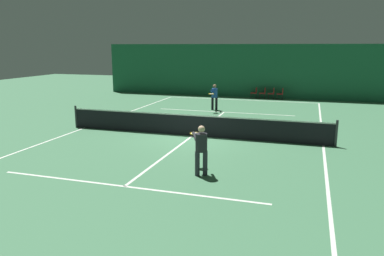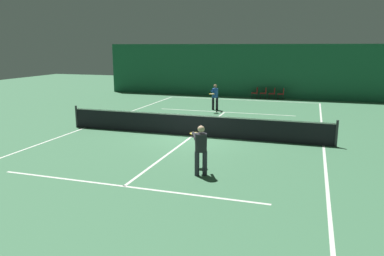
% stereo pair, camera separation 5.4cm
% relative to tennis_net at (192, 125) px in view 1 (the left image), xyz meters
% --- Properties ---
extents(ground_plane, '(60.00, 60.00, 0.00)m').
position_rel_tennis_net_xyz_m(ground_plane, '(0.00, 0.00, -0.51)').
color(ground_plane, '#3D704C').
extents(backdrop_curtain, '(23.00, 0.12, 4.05)m').
position_rel_tennis_net_xyz_m(backdrop_curtain, '(0.00, 13.58, 1.51)').
color(backdrop_curtain, '#1E5B3D').
rests_on(backdrop_curtain, ground).
extents(court_line_baseline_far, '(11.00, 0.10, 0.00)m').
position_rel_tennis_net_xyz_m(court_line_baseline_far, '(0.00, 11.90, -0.51)').
color(court_line_baseline_far, silver).
rests_on(court_line_baseline_far, ground).
extents(court_line_service_far, '(8.25, 0.10, 0.00)m').
position_rel_tennis_net_xyz_m(court_line_service_far, '(0.00, 6.40, -0.51)').
color(court_line_service_far, silver).
rests_on(court_line_service_far, ground).
extents(court_line_service_near, '(8.25, 0.10, 0.00)m').
position_rel_tennis_net_xyz_m(court_line_service_near, '(0.00, -6.40, -0.51)').
color(court_line_service_near, silver).
rests_on(court_line_service_near, ground).
extents(court_line_sideline_left, '(0.10, 23.80, 0.00)m').
position_rel_tennis_net_xyz_m(court_line_sideline_left, '(-5.50, 0.00, -0.51)').
color(court_line_sideline_left, silver).
rests_on(court_line_sideline_left, ground).
extents(court_line_sideline_right, '(0.10, 23.80, 0.00)m').
position_rel_tennis_net_xyz_m(court_line_sideline_right, '(5.50, 0.00, -0.51)').
color(court_line_sideline_right, silver).
rests_on(court_line_sideline_right, ground).
extents(court_line_centre, '(0.10, 12.80, 0.00)m').
position_rel_tennis_net_xyz_m(court_line_centre, '(0.00, 0.00, -0.51)').
color(court_line_centre, silver).
rests_on(court_line_centre, ground).
extents(tennis_net, '(12.00, 0.10, 1.07)m').
position_rel_tennis_net_xyz_m(tennis_net, '(0.00, 0.00, 0.00)').
color(tennis_net, black).
rests_on(tennis_net, ground).
extents(player_near, '(0.93, 1.31, 1.57)m').
position_rel_tennis_net_xyz_m(player_near, '(1.79, -4.80, 0.40)').
color(player_near, '#2D2D38').
rests_on(player_near, ground).
extents(player_far, '(0.41, 1.33, 1.59)m').
position_rel_tennis_net_xyz_m(player_far, '(-0.77, 6.96, 0.42)').
color(player_far, black).
rests_on(player_far, ground).
extents(courtside_chair_0, '(0.44, 0.44, 0.84)m').
position_rel_tennis_net_xyz_m(courtside_chair_0, '(0.86, 13.03, -0.03)').
color(courtside_chair_0, '#2D2D2D').
rests_on(courtside_chair_0, ground).
extents(courtside_chair_1, '(0.44, 0.44, 0.84)m').
position_rel_tennis_net_xyz_m(courtside_chair_1, '(1.51, 13.03, -0.03)').
color(courtside_chair_1, '#2D2D2D').
rests_on(courtside_chair_1, ground).
extents(courtside_chair_2, '(0.44, 0.44, 0.84)m').
position_rel_tennis_net_xyz_m(courtside_chair_2, '(2.15, 13.03, -0.03)').
color(courtside_chair_2, '#2D2D2D').
rests_on(courtside_chair_2, ground).
extents(courtside_chair_3, '(0.44, 0.44, 0.84)m').
position_rel_tennis_net_xyz_m(courtside_chair_3, '(2.80, 13.03, -0.03)').
color(courtside_chair_3, '#2D2D2D').
rests_on(courtside_chair_3, ground).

